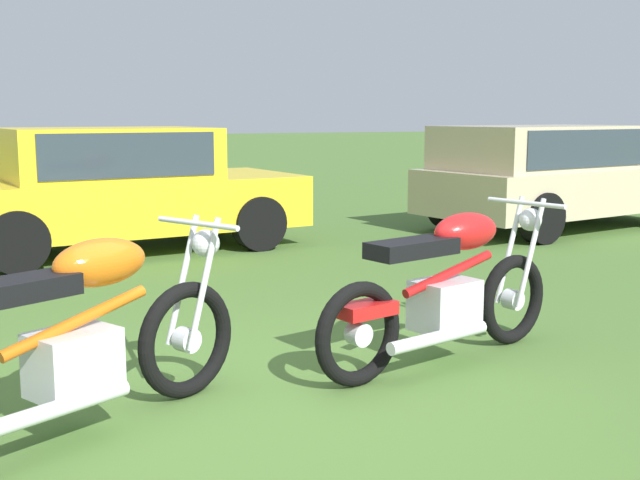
{
  "coord_description": "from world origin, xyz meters",
  "views": [
    {
      "loc": [
        -1.54,
        -3.89,
        1.58
      ],
      "look_at": [
        0.45,
        0.52,
        0.81
      ],
      "focal_mm": 44.48,
      "sensor_mm": 36.0,
      "label": 1
    }
  ],
  "objects_px": {
    "motorcycle_orange": "(74,341)",
    "car_beige": "(550,169)",
    "motorcycle_red": "(446,289)",
    "car_yellow": "(116,182)"
  },
  "relations": [
    {
      "from": "motorcycle_orange",
      "to": "car_beige",
      "type": "distance_m",
      "value": 8.47
    },
    {
      "from": "motorcycle_orange",
      "to": "car_beige",
      "type": "xyz_separation_m",
      "value": [
        6.98,
        4.78,
        0.34
      ]
    },
    {
      "from": "car_beige",
      "to": "motorcycle_orange",
      "type": "bearing_deg",
      "value": -155.24
    },
    {
      "from": "motorcycle_red",
      "to": "car_beige",
      "type": "height_order",
      "value": "car_beige"
    },
    {
      "from": "motorcycle_red",
      "to": "car_yellow",
      "type": "xyz_separation_m",
      "value": [
        -1.13,
        5.22,
        0.31
      ]
    },
    {
      "from": "car_yellow",
      "to": "motorcycle_orange",
      "type": "bearing_deg",
      "value": -108.46
    },
    {
      "from": "motorcycle_orange",
      "to": "car_yellow",
      "type": "distance_m",
      "value": 5.61
    },
    {
      "from": "motorcycle_orange",
      "to": "motorcycle_red",
      "type": "height_order",
      "value": "same"
    },
    {
      "from": "motorcycle_orange",
      "to": "motorcycle_red",
      "type": "xyz_separation_m",
      "value": [
        2.32,
        0.26,
        -0.0
      ]
    },
    {
      "from": "motorcycle_orange",
      "to": "car_beige",
      "type": "relative_size",
      "value": 0.46
    }
  ]
}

